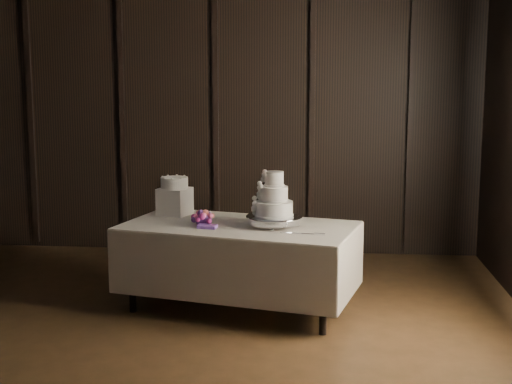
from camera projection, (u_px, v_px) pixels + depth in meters
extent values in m
cube|color=black|center=(144.00, 371.00, 5.01)|extent=(6.04, 7.04, 0.04)
cube|color=black|center=(217.00, 123.00, 8.23)|extent=(6.04, 0.04, 3.04)
cube|color=beige|center=(239.00, 225.00, 6.18)|extent=(2.17, 1.47, 0.01)
cube|color=white|center=(239.00, 270.00, 6.24)|extent=(1.99, 1.32, 0.71)
cylinder|color=silver|center=(274.00, 221.00, 6.10)|extent=(0.52, 0.52, 0.09)
cylinder|color=white|center=(274.00, 209.00, 6.08)|extent=(0.32, 0.32, 0.13)
cylinder|color=white|center=(274.00, 194.00, 6.06)|extent=(0.24, 0.24, 0.13)
cylinder|color=white|center=(274.00, 179.00, 6.04)|extent=(0.16, 0.16, 0.13)
cube|color=white|center=(175.00, 201.00, 6.61)|extent=(0.33, 0.33, 0.25)
cylinder|color=white|center=(174.00, 183.00, 6.59)|extent=(0.31, 0.31, 0.10)
cube|color=silver|center=(297.00, 233.00, 5.80)|extent=(0.37, 0.07, 0.01)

